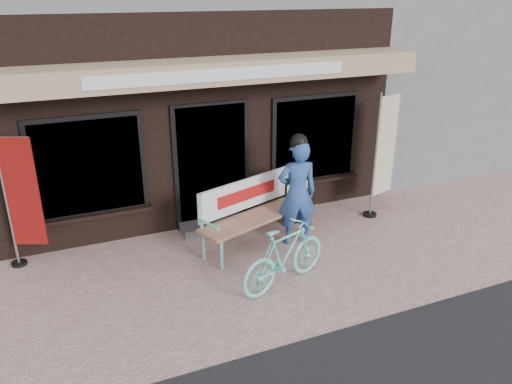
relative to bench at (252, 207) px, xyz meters
name	(u,v)px	position (x,y,z in m)	size (l,w,h in m)	color
ground	(257,278)	(-0.35, -1.03, -0.64)	(70.00, 70.00, 0.00)	#C79D98
storefront	(164,36)	(-0.35, 3.93, 2.35)	(7.00, 6.77, 6.00)	black
neighbor_right_near	(459,31)	(8.15, 4.47, 2.16)	(10.00, 7.00, 5.60)	slate
bench	(252,207)	(0.00, 0.00, 0.00)	(2.07, 1.14, 1.09)	#72DED4
person	(297,191)	(0.68, -0.25, 0.27)	(0.71, 0.54, 1.86)	#2B4E96
bicycle	(285,256)	(-0.06, -1.34, -0.18)	(0.44, 1.55, 0.93)	#72DED4
nobori_red	(21,200)	(-3.36, 0.65, 0.44)	(0.61, 0.35, 2.10)	gray
nobori_cream	(384,153)	(2.65, 0.19, 0.54)	(0.68, 0.33, 2.29)	gray
menu_stand	(296,200)	(1.01, 0.40, -0.19)	(0.45, 0.15, 0.89)	black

